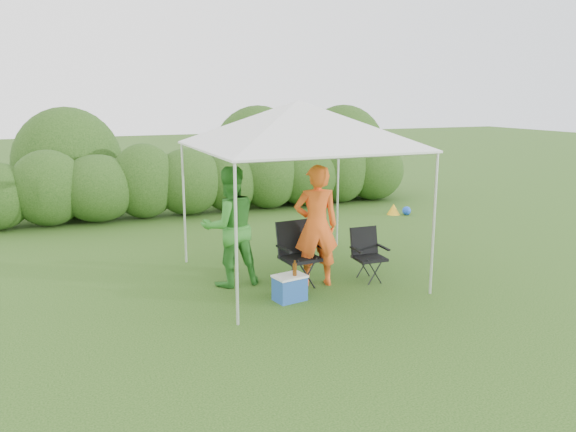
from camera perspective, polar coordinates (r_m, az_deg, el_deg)
name	(u,v)px	position (r m, az deg, el deg)	size (l,w,h in m)	color
ground	(311,286)	(8.78, 2.31, -7.11)	(70.00, 70.00, 0.00)	#365B1C
hedge	(214,180)	(14.14, -7.49, 3.65)	(11.11, 1.53, 1.80)	#2B4D18
canopy	(298,124)	(8.75, 1.05, 9.32)	(3.10, 3.10, 2.83)	silver
chair_right	(367,251)	(9.04, 8.06, -3.51)	(0.54, 0.49, 0.84)	black
chair_left	(297,249)	(8.72, 0.94, -3.40)	(0.65, 0.59, 0.99)	black
man	(316,226)	(8.59, 2.87, -1.00)	(0.69, 0.45, 1.89)	#FB591C
woman	(230,227)	(8.64, -5.92, -1.07)	(0.90, 0.70, 1.86)	#34862C
cooler	(290,288)	(8.13, 0.18, -7.29)	(0.50, 0.40, 0.38)	#234FA0
bottle	(295,268)	(8.02, 0.68, -5.30)	(0.06, 0.06, 0.23)	#592D0C
lawn_toy	(397,210)	(14.14, 11.00, 0.64)	(0.53, 0.44, 0.27)	yellow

